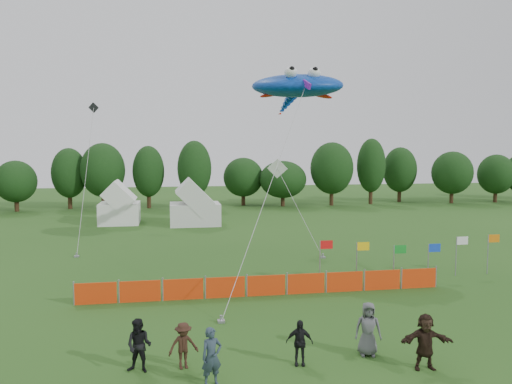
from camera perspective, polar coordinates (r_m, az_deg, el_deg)
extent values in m
plane|color=#234C16|center=(17.93, 3.41, -18.50)|extent=(160.00, 160.00, 0.00)
cylinder|color=#382314|center=(63.29, -25.68, -1.16)|extent=(0.50, 0.50, 1.91)
ellipsoid|color=black|center=(63.10, -25.76, 1.10)|extent=(4.61, 4.61, 4.30)
cylinder|color=#382314|center=(63.64, -20.49, -0.74)|extent=(0.50, 0.50, 2.38)
ellipsoid|color=black|center=(63.43, -20.57, 2.06)|extent=(4.09, 4.09, 5.35)
cylinder|color=#382314|center=(62.19, -17.03, -0.68)|extent=(0.50, 0.50, 2.57)
ellipsoid|color=black|center=(61.97, -17.11, 2.41)|extent=(5.20, 5.20, 5.79)
cylinder|color=#382314|center=(61.68, -12.14, -0.67)|extent=(0.50, 0.50, 2.46)
ellipsoid|color=black|center=(61.46, -12.19, 2.32)|extent=(3.78, 3.78, 5.55)
cylinder|color=#382314|center=(60.28, -7.01, -0.63)|extent=(0.50, 0.50, 2.66)
ellipsoid|color=black|center=(60.05, -7.05, 2.68)|extent=(4.05, 4.05, 5.99)
cylinder|color=#382314|center=(63.49, -1.46, -0.62)|extent=(0.50, 0.50, 1.98)
ellipsoid|color=black|center=(63.29, -1.47, 1.71)|extent=(5.06, 5.06, 4.46)
cylinder|color=#382314|center=(62.43, 3.08, -0.78)|extent=(0.50, 0.50, 1.86)
ellipsoid|color=black|center=(62.24, 3.09, 1.45)|extent=(5.86, 5.86, 4.18)
cylinder|color=#382314|center=(63.90, 8.62, -0.35)|extent=(0.50, 0.50, 2.62)
ellipsoid|color=black|center=(63.68, 8.66, 2.71)|extent=(5.41, 5.41, 5.89)
cylinder|color=#382314|center=(66.39, 12.97, -0.15)|extent=(0.50, 0.50, 2.78)
ellipsoid|color=black|center=(66.17, 13.03, 2.98)|extent=(3.67, 3.67, 6.26)
cylinder|color=#382314|center=(70.12, 16.06, -0.11)|extent=(0.50, 0.50, 2.42)
ellipsoid|color=black|center=(69.93, 16.12, 2.47)|extent=(4.46, 4.46, 5.44)
cylinder|color=#382314|center=(70.59, 21.44, -0.30)|extent=(0.50, 0.50, 2.24)
ellipsoid|color=black|center=(70.40, 21.52, 2.07)|extent=(5.26, 5.26, 5.03)
cylinder|color=#382314|center=(74.12, 25.67, -0.26)|extent=(0.50, 0.50, 2.10)
ellipsoid|color=black|center=(73.94, 25.75, 1.86)|extent=(4.74, 4.74, 4.73)
cube|color=white|center=(49.47, -15.31, -2.35)|extent=(3.69, 3.69, 2.03)
cube|color=silver|center=(47.41, -6.99, -2.51)|extent=(4.64, 3.71, 2.04)
cube|color=red|center=(24.55, -17.87, -10.97)|extent=(1.90, 0.06, 1.00)
cube|color=red|center=(24.34, -13.12, -11.00)|extent=(1.90, 0.06, 1.00)
cube|color=red|center=(24.30, -8.32, -10.95)|extent=(1.90, 0.06, 1.00)
cube|color=red|center=(24.42, -3.54, -10.82)|extent=(1.90, 0.06, 1.00)
cube|color=red|center=(24.71, 1.15, -10.63)|extent=(1.90, 0.06, 1.00)
cube|color=red|center=(25.15, 5.71, -10.37)|extent=(1.90, 0.06, 1.00)
cube|color=red|center=(25.74, 10.07, -10.07)|extent=(1.90, 0.06, 1.00)
cube|color=red|center=(26.46, 14.21, -9.72)|extent=(1.90, 0.06, 1.00)
cube|color=red|center=(27.32, 18.10, -9.36)|extent=(1.90, 0.06, 1.00)
cylinder|color=gray|center=(27.03, 7.31, -7.91)|extent=(0.06, 0.06, 2.27)
cube|color=red|center=(26.95, 8.05, -5.98)|extent=(0.70, 0.02, 0.45)
cylinder|color=gray|center=(27.55, 11.43, -7.86)|extent=(0.06, 0.06, 2.15)
cube|color=yellow|center=(27.50, 12.14, -6.09)|extent=(0.70, 0.02, 0.45)
cylinder|color=gray|center=(28.10, 15.46, -7.88)|extent=(0.06, 0.06, 1.97)
cube|color=#148C26|center=(28.09, 16.15, -6.31)|extent=(0.70, 0.02, 0.45)
cylinder|color=gray|center=(29.00, 19.07, -7.56)|extent=(0.06, 0.06, 1.98)
cube|color=blue|center=(29.01, 19.73, -6.03)|extent=(0.70, 0.02, 0.45)
cylinder|color=gray|center=(30.44, 21.89, -6.83)|extent=(0.06, 0.06, 2.22)
cube|color=white|center=(30.46, 22.51, -5.16)|extent=(0.70, 0.02, 0.45)
cylinder|color=gray|center=(31.56, 24.96, -6.48)|extent=(0.06, 0.06, 2.27)
cube|color=orange|center=(31.60, 25.55, -4.81)|extent=(0.70, 0.02, 0.45)
imported|color=#2A3846|center=(15.86, -5.09, -18.24)|extent=(0.75, 0.61, 1.79)
imported|color=black|center=(17.07, -13.21, -16.72)|extent=(1.00, 0.89, 1.73)
imported|color=#321D14|center=(17.10, -8.31, -16.97)|extent=(1.08, 0.75, 1.52)
imported|color=black|center=(17.24, 4.98, -16.75)|extent=(0.95, 0.55, 1.52)
imported|color=#505156|center=(18.28, 12.68, -15.01)|extent=(1.02, 0.78, 1.86)
imported|color=black|center=(17.70, 18.79, -15.88)|extent=(1.75, 0.75, 1.83)
ellipsoid|color=blue|center=(32.88, 4.74, 12.01)|extent=(6.86, 5.88, 2.06)
sphere|color=white|center=(31.56, 4.01, 13.48)|extent=(0.82, 0.82, 0.82)
sphere|color=white|center=(31.94, 6.65, 13.35)|extent=(0.82, 0.82, 0.82)
ellipsoid|color=red|center=(32.65, 1.93, 11.12)|extent=(1.73, 0.76, 0.27)
ellipsoid|color=red|center=(33.42, 7.30, 10.94)|extent=(1.73, 0.76, 0.27)
cube|color=purple|center=(30.69, 5.81, 12.14)|extent=(0.37, 0.96, 0.70)
cylinder|color=#A5A5A5|center=(25.37, 1.75, 1.12)|extent=(6.18, 9.73, 10.91)
cube|color=gray|center=(21.27, -4.00, -14.51)|extent=(0.30, 0.30, 0.10)
cube|color=white|center=(35.47, 2.46, 2.71)|extent=(1.42, 0.39, 1.42)
cylinder|color=#A5A5A5|center=(34.21, 4.97, -2.22)|extent=(2.34, 3.67, 5.77)
cube|color=gray|center=(33.28, 7.66, -7.39)|extent=(0.30, 0.30, 0.10)
cube|color=black|center=(46.07, -18.07, 9.16)|extent=(0.92, 0.26, 0.92)
cylinder|color=#A5A5A5|center=(40.29, -18.83, 2.15)|extent=(0.34, 11.47, 10.74)
cube|color=gray|center=(35.30, -19.81, -6.93)|extent=(0.30, 0.30, 0.10)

